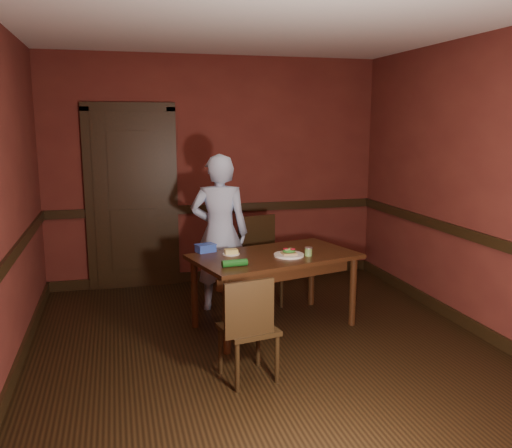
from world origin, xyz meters
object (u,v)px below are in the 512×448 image
sandwich_plate (289,254)px  person (220,233)px  dining_table (274,291)px  cheese_saucer (231,252)px  chair_near (248,327)px  chair_far (258,262)px  food_tub (206,248)px  sauce_jar (308,251)px

sandwich_plate → person: bearing=125.9°
dining_table → sandwich_plate: 0.40m
dining_table → cheese_saucer: cheese_saucer is taller
dining_table → chair_near: size_ratio=1.83×
chair_near → cheese_saucer: (0.10, 1.09, 0.31)m
dining_table → person: person is taller
sandwich_plate → chair_far: bearing=98.5°
dining_table → food_tub: size_ratio=7.04×
dining_table → sauce_jar: 0.51m
chair_far → cheese_saucer: bearing=-138.8°
cheese_saucer → food_tub: 0.27m
chair_near → person: 1.66m
chair_far → dining_table: bearing=-102.6°
dining_table → sandwich_plate: bearing=-52.6°
person → sandwich_plate: bearing=139.5°
sandwich_plate → food_tub: (-0.72, 0.35, 0.02)m
dining_table → chair_near: chair_near is taller
dining_table → sandwich_plate: sandwich_plate is taller
person → sauce_jar: size_ratio=19.40×
chair_far → person: 0.53m
sauce_jar → food_tub: bearing=156.2°
dining_table → chair_far: size_ratio=1.61×
sandwich_plate → dining_table: bearing=142.1°
dining_table → person: 0.87m
chair_far → cheese_saucer: (-0.40, -0.54, 0.26)m
chair_near → sandwich_plate: size_ratio=2.93×
chair_near → food_tub: bearing=-95.9°
dining_table → food_tub: food_tub is taller
chair_near → cheese_saucer: size_ratio=5.14×
sandwich_plate → sauce_jar: sauce_jar is taller
dining_table → sauce_jar: bearing=-39.3°
chair_far → sandwich_plate: chair_far is taller
sandwich_plate → food_tub: bearing=154.0°
person → sandwich_plate: size_ratio=5.75×
dining_table → cheese_saucer: 0.55m
sauce_jar → cheese_saucer: (-0.68, 0.24, -0.02)m
chair_far → cheese_saucer: chair_far is taller
chair_far → chair_near: chair_far is taller
sauce_jar → food_tub: 0.98m
sandwich_plate → sauce_jar: bearing=-14.1°
chair_near → sauce_jar: size_ratio=9.89×
person → sandwich_plate: (0.52, -0.71, -0.08)m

